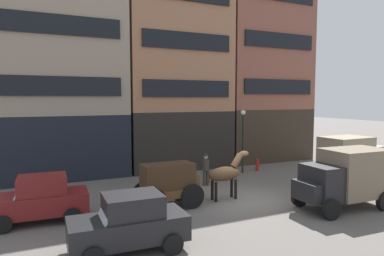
# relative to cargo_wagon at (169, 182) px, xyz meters

# --- Properties ---
(ground_plane) EXTENTS (120.00, 120.00, 0.00)m
(ground_plane) POSITION_rel_cargo_wagon_xyz_m (3.72, -0.50, -1.15)
(ground_plane) COLOR #605B56
(building_far_left) EXTENTS (8.16, 6.30, 17.90)m
(building_far_left) POSITION_rel_cargo_wagon_xyz_m (-3.73, 9.52, 7.85)
(building_far_left) COLOR black
(building_far_left) RESTS_ON ground_plane
(building_center_left) EXTENTS (7.84, 6.30, 13.71)m
(building_center_left) POSITION_rel_cargo_wagon_xyz_m (3.92, 9.52, 5.75)
(building_center_left) COLOR black
(building_center_left) RESTS_ON ground_plane
(building_center_right) EXTENTS (7.76, 6.30, 14.73)m
(building_center_right) POSITION_rel_cargo_wagon_xyz_m (11.36, 9.52, 6.27)
(building_center_right) COLOR #33281E
(building_center_right) RESTS_ON ground_plane
(cargo_wagon) EXTENTS (2.93, 1.56, 1.98)m
(cargo_wagon) POSITION_rel_cargo_wagon_xyz_m (0.00, 0.00, 0.00)
(cargo_wagon) COLOR brown
(cargo_wagon) RESTS_ON ground_plane
(draft_horse) EXTENTS (2.35, 0.64, 2.30)m
(draft_horse) POSITION_rel_cargo_wagon_xyz_m (2.95, 0.00, 0.12)
(draft_horse) COLOR #513823
(draft_horse) RESTS_ON ground_plane
(delivery_truck_near) EXTENTS (4.40, 2.23, 2.62)m
(delivery_truck_near) POSITION_rel_cargo_wagon_xyz_m (11.86, 0.28, 0.28)
(delivery_truck_near) COLOR gray
(delivery_truck_near) RESTS_ON ground_plane
(delivery_truck_far) EXTENTS (4.42, 2.28, 2.62)m
(delivery_truck_far) POSITION_rel_cargo_wagon_xyz_m (7.03, -3.42, 0.28)
(delivery_truck_far) COLOR black
(delivery_truck_far) RESTS_ON ground_plane
(sedan_dark) EXTENTS (3.78, 2.01, 1.83)m
(sedan_dark) POSITION_rel_cargo_wagon_xyz_m (-5.29, 0.42, -0.23)
(sedan_dark) COLOR maroon
(sedan_dark) RESTS_ON ground_plane
(sedan_light) EXTENTS (3.75, 1.96, 1.83)m
(sedan_light) POSITION_rel_cargo_wagon_xyz_m (-2.76, -3.63, -0.23)
(sedan_light) COLOR black
(sedan_light) RESTS_ON ground_plane
(pedestrian_officer) EXTENTS (0.45, 0.45, 1.79)m
(pedestrian_officer) POSITION_rel_cargo_wagon_xyz_m (3.28, 2.75, -0.17)
(pedestrian_officer) COLOR #38332D
(pedestrian_officer) RESTS_ON ground_plane
(streetlamp_curbside) EXTENTS (0.32, 0.32, 4.12)m
(streetlamp_curbside) POSITION_rel_cargo_wagon_xyz_m (7.04, 4.76, 1.52)
(streetlamp_curbside) COLOR black
(streetlamp_curbside) RESTS_ON ground_plane
(fire_hydrant_curbside) EXTENTS (0.24, 0.24, 0.83)m
(fire_hydrant_curbside) POSITION_rel_cargo_wagon_xyz_m (8.27, 4.84, -0.72)
(fire_hydrant_curbside) COLOR maroon
(fire_hydrant_curbside) RESTS_ON ground_plane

